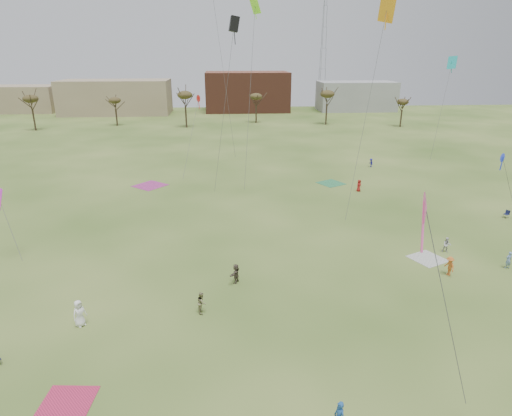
{
  "coord_description": "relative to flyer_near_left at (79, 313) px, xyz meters",
  "views": [
    {
      "loc": [
        -2.47,
        -21.91,
        17.81
      ],
      "look_at": [
        0.0,
        12.0,
        5.5
      ],
      "focal_mm": 30.26,
      "sensor_mm": 36.0,
      "label": 1
    }
  ],
  "objects": [
    {
      "name": "ground",
      "position": [
        12.71,
        -4.19,
        -0.98
      ],
      "size": [
        260.0,
        260.0,
        0.0
      ],
      "primitive_type": "plane",
      "color": "#32531A",
      "rests_on": "ground"
    },
    {
      "name": "flyer_near_left",
      "position": [
        0.0,
        0.0,
        0.0
      ],
      "size": [
        1.09,
        1.13,
        1.96
      ],
      "primitive_type": "imported",
      "rotation": [
        0.0,
        0.0,
        0.86
      ],
      "color": "white",
      "rests_on": "ground"
    },
    {
      "name": "spectator_fore_b",
      "position": [
        8.29,
        1.02,
        -0.16
      ],
      "size": [
        0.63,
        0.8,
        1.63
      ],
      "primitive_type": "imported",
      "rotation": [
        0.0,
        0.0,
        1.55
      ],
      "color": "#817C52",
      "rests_on": "ground"
    },
    {
      "name": "spectator_fore_c",
      "position": [
        10.87,
        5.17,
        -0.16
      ],
      "size": [
        1.11,
        1.58,
        1.64
      ],
      "primitive_type": "imported",
      "rotation": [
        0.0,
        0.0,
        4.25
      ],
      "color": "brown",
      "rests_on": "ground"
    },
    {
      "name": "flyer_mid_b",
      "position": [
        28.87,
        5.11,
        -0.13
      ],
      "size": [
        0.81,
        1.19,
        1.69
      ],
      "primitive_type": "imported",
      "rotation": [
        0.0,
        0.0,
        4.88
      ],
      "color": "#C56425",
      "rests_on": "ground"
    },
    {
      "name": "flyer_mid_c",
      "position": [
        34.63,
        5.94,
        -0.19
      ],
      "size": [
        0.64,
        0.48,
        1.58
      ],
      "primitive_type": "imported",
      "rotation": [
        0.0,
        0.0,
        3.33
      ],
      "color": "#6E8CB7",
      "rests_on": "ground"
    },
    {
      "name": "spectator_mid_e",
      "position": [
        30.83,
        9.42,
        -0.23
      ],
      "size": [
        0.86,
        0.76,
        1.49
      ],
      "primitive_type": "imported",
      "rotation": [
        0.0,
        0.0,
        5.97
      ],
      "color": "#BBBBBB",
      "rests_on": "ground"
    },
    {
      "name": "flyer_far_b",
      "position": [
        28.22,
        28.66,
        -0.17
      ],
      "size": [
        0.94,
        0.86,
        1.61
      ],
      "primitive_type": "imported",
      "rotation": [
        0.0,
        0.0,
        0.59
      ],
      "color": "maroon",
      "rests_on": "ground"
    },
    {
      "name": "flyer_far_c",
      "position": [
        34.1,
        41.43,
        -0.27
      ],
      "size": [
        0.71,
        1.01,
        1.42
      ],
      "primitive_type": "imported",
      "rotation": [
        0.0,
        0.0,
        4.93
      ],
      "color": "navy",
      "rests_on": "ground"
    },
    {
      "name": "blanket_red",
      "position": [
        1.39,
        -7.24,
        -0.97
      ],
      "size": [
        2.98,
        2.98,
        0.03
      ],
      "primitive_type": "cube",
      "rotation": [
        0.0,
        0.0,
        3.05
      ],
      "color": "#C02650",
      "rests_on": "ground"
    },
    {
      "name": "blanket_cream",
      "position": [
        28.49,
        8.18,
        -0.97
      ],
      "size": [
        3.67,
        3.67,
        0.03
      ],
      "primitive_type": "cube",
      "rotation": [
        0.0,
        0.0,
        0.44
      ],
      "color": "beige",
      "rests_on": "ground"
    },
    {
      "name": "blanket_plum",
      "position": [
        -0.52,
        33.37,
        -0.97
      ],
      "size": [
        5.41,
        5.41,
        0.03
      ],
      "primitive_type": "cube",
      "rotation": [
        0.0,
        0.0,
        2.44
      ],
      "color": "#A5337E",
      "rests_on": "ground"
    },
    {
      "name": "blanket_olive",
      "position": [
        25.36,
        32.59,
        -0.97
      ],
      "size": [
        4.35,
        4.35,
        0.03
      ],
      "primitive_type": "cube",
      "rotation": [
        0.0,
        0.0,
        0.52
      ],
      "color": "#2E7E4D",
      "rests_on": "ground"
    },
    {
      "name": "camp_chair_right",
      "position": [
        42.07,
        17.66,
        -0.72
      ],
      "size": [
        0.71,
        0.69,
        0.87
      ],
      "rotation": [
        0.0,
        0.0,
        5.17
      ],
      "color": "#151B3C",
      "rests_on": "ground"
    },
    {
      "name": "kites_aloft",
      "position": [
        13.82,
        31.9,
        20.51
      ],
      "size": [
        57.79,
        57.73,
        27.91
      ],
      "color": "black",
      "rests_on": "ground"
    },
    {
      "name": "tree_line",
      "position": [
        9.86,
        74.94,
        6.11
      ],
      "size": [
        117.44,
        49.32,
        8.91
      ],
      "color": "#3A2B1E",
      "rests_on": "ground"
    },
    {
      "name": "building_tan",
      "position": [
        -22.29,
        110.81,
        4.02
      ],
      "size": [
        32.0,
        14.0,
        10.0
      ],
      "primitive_type": "cube",
      "color": "#937F60",
      "rests_on": "ground"
    },
    {
      "name": "building_brick",
      "position": [
        17.71,
        115.81,
        5.02
      ],
      "size": [
        26.0,
        16.0,
        12.0
      ],
      "primitive_type": "cube",
      "color": "brown",
      "rests_on": "ground"
    },
    {
      "name": "building_grey",
      "position": [
        52.71,
        113.81,
        3.52
      ],
      "size": [
        24.0,
        12.0,
        9.0
      ],
      "primitive_type": "cube",
      "color": "gray",
      "rests_on": "ground"
    },
    {
      "name": "building_tan_west",
      "position": [
        -52.29,
        117.81,
        3.02
      ],
      "size": [
        20.0,
        12.0,
        8.0
      ],
      "primitive_type": "cube",
      "color": "#937F60",
      "rests_on": "ground"
    },
    {
      "name": "radio_tower",
      "position": [
        42.71,
        120.81,
        18.23
      ],
      "size": [
        1.51,
        1.72,
        41.0
      ],
      "color": "#9EA3A8",
      "rests_on": "ground"
    }
  ]
}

